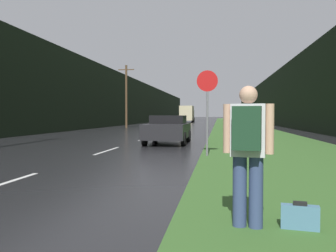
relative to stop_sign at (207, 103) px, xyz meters
name	(u,v)px	position (x,y,z in m)	size (l,w,h in m)	color
grass_verge	(240,128)	(2.78, 28.13, -1.78)	(6.00, 240.00, 0.02)	#386028
lane_stripe_c	(107,151)	(-3.94, 1.41, -1.79)	(0.12, 3.00, 0.01)	silver
lane_stripe_d	(144,139)	(-3.94, 8.41, -1.79)	(0.12, 3.00, 0.01)	silver
lane_stripe_e	(163,133)	(-3.94, 15.41, -1.79)	(0.12, 3.00, 0.01)	silver
treeline_far_side	(121,100)	(-13.66, 38.13, 1.76)	(2.00, 140.00, 7.12)	black
treeline_near_side	(281,99)	(8.78, 38.13, 1.78)	(2.00, 140.00, 7.16)	black
utility_pole_far	(126,95)	(-9.94, 26.97, 1.84)	(1.80, 0.24, 7.02)	#4C3823
stop_sign	(207,103)	(0.00, 0.00, 0.00)	(0.71, 0.07, 2.90)	slate
hitchhiker_with_backpack	(248,147)	(0.74, -7.64, -0.79)	(0.60, 0.47, 1.75)	navy
suitcase	(300,217)	(1.36, -7.60, -1.63)	(0.45, 0.20, 0.35)	teal
car_passing_near	(168,129)	(-2.08, 5.28, -1.08)	(2.00, 4.27, 1.38)	black
delivery_truck	(187,114)	(-5.80, 57.78, -0.10)	(2.63, 6.65, 3.21)	#6E684F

